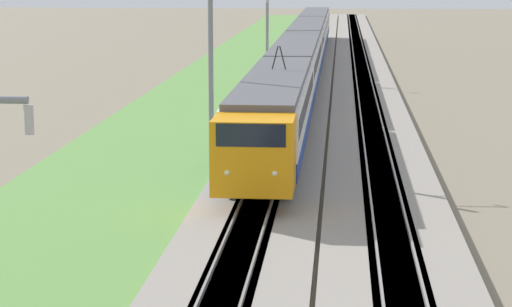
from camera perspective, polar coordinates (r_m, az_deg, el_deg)
name	(u,v)px	position (r m, az deg, el deg)	size (l,w,h in m)	color
ballast_main	(288,120)	(55.07, 1.83, 1.92)	(240.00, 4.40, 0.30)	gray
ballast_adjacent	(371,121)	(55.02, 6.56, 1.84)	(240.00, 4.40, 0.30)	gray
track_main	(288,120)	(55.07, 1.83, 1.93)	(240.00, 1.57, 0.45)	#4C4238
track_adjacent	(371,121)	(55.01, 6.56, 1.85)	(240.00, 1.57, 0.45)	#4C4238
grass_verge	(186,120)	(55.67, -4.04, 1.90)	(240.00, 8.92, 0.12)	#5B8E42
passenger_train	(303,51)	(75.36, 2.69, 5.90)	(85.98, 2.87, 4.87)	orange
catenary_mast_mid	(212,68)	(42.60, -2.52, 4.93)	(0.22, 2.56, 8.27)	slate
catenary_mast_far	(268,27)	(74.70, 0.69, 7.21)	(0.22, 2.56, 7.77)	slate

